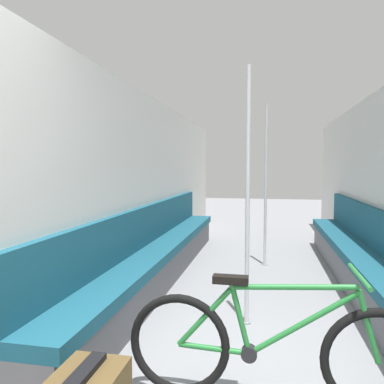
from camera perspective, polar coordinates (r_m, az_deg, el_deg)
name	(u,v)px	position (r m, az deg, el deg)	size (l,w,h in m)	color
wall_left	(136,188)	(4.30, -8.46, 0.59)	(0.10, 9.24, 2.21)	silver
bench_seat_row_left	(159,256)	(4.47, -5.02, -9.65)	(0.41, 5.08, 0.89)	#5B5B60
bench_seat_row_right	(365,266)	(4.42, 24.82, -10.15)	(0.41, 5.08, 0.89)	#5B5B60
bicycle	(273,349)	(2.32, 12.26, -22.31)	(1.69, 0.46, 0.78)	black
grab_pole_near	(266,188)	(5.16, 11.16, 0.67)	(0.08, 0.08, 2.19)	gray
grab_pole_far	(248,200)	(3.19, 8.48, -1.22)	(0.08, 0.08, 2.19)	gray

